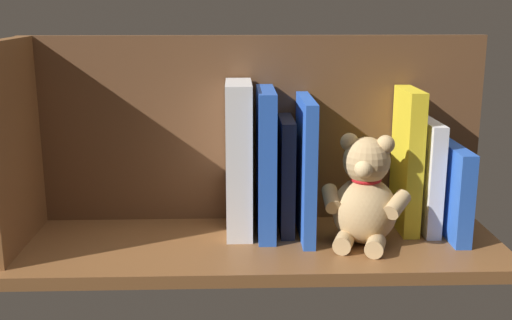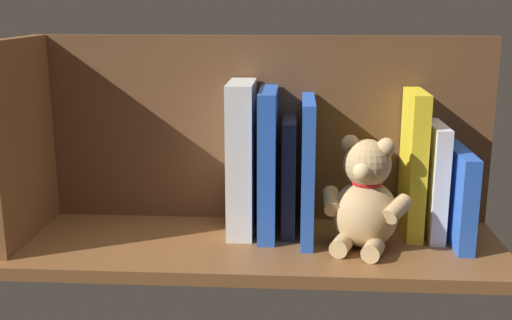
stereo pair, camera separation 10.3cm
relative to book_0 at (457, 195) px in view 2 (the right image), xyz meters
The scene contains 11 objects.
ground_plane 36.57cm from the book_0, ahead, with size 86.52×29.72×2.20cm, color brown.
shelf_back_panel 37.79cm from the book_0, 15.64° to the right, with size 86.52×1.50×35.20cm, color brown.
shelf_side_divider 77.14cm from the book_0, ahead, with size 2.40×23.72×35.20cm, color brown.
book_0 is the anchor object (origin of this frame).
book_1 4.78cm from the book_0, 31.71° to the right, with size 2.67×12.86×20.37cm, color silver.
book_2 9.31cm from the book_0, 19.42° to the right, with size 2.95×12.15×26.11cm, color yellow.
teddy_bear 17.17cm from the book_0, 15.78° to the left, with size 14.93×14.77×19.45cm.
book_3 26.67cm from the book_0, ahead, with size 2.13×17.05×24.97cm, color blue.
book_4 29.81cm from the book_0, ahead, with size 2.46×12.15×20.96cm, color black.
book_5 33.75cm from the book_0, ahead, with size 3.05×14.80×26.36cm, color blue.
dictionary_thick_white 38.61cm from the book_0, ahead, with size 4.58×13.22×27.54cm, color white.
Camera 2 is at (-6.74, 105.46, 41.05)cm, focal length 44.44 mm.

